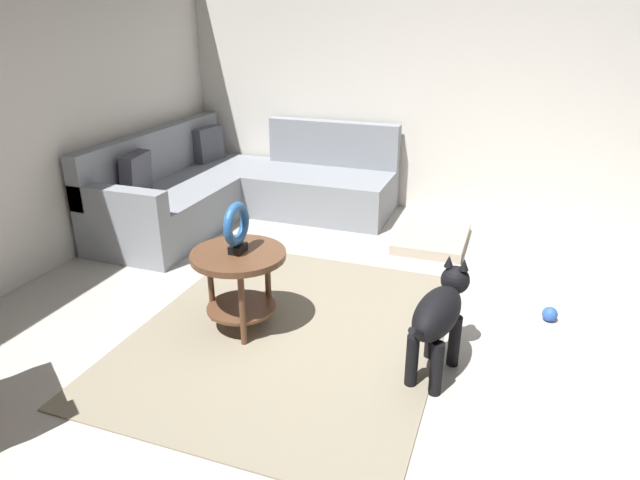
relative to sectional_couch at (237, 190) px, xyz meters
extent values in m
cube|color=#B7B2A8|center=(-1.99, -2.02, -0.34)|extent=(6.00, 6.00, 0.10)
cube|color=silver|center=(0.95, -2.02, 1.06)|extent=(0.12, 6.00, 2.70)
cube|color=gray|center=(-1.84, -1.32, -0.28)|extent=(2.30, 1.90, 0.01)
cube|color=gray|center=(-0.26, 0.38, -0.08)|extent=(2.20, 0.85, 0.42)
cube|color=gray|center=(-0.26, 0.74, 0.36)|extent=(2.20, 0.14, 0.46)
cube|color=gray|center=(0.42, -0.74, -0.08)|extent=(0.85, 1.40, 0.42)
cube|color=gray|center=(0.77, -0.74, 0.36)|extent=(0.14, 1.40, 0.46)
cube|color=gray|center=(-1.28, 0.38, 0.24)|extent=(0.16, 0.85, 0.22)
cube|color=#4C4C56|center=(0.49, 0.59, 0.30)|extent=(0.40, 0.19, 0.38)
cube|color=#4C4C56|center=(-0.76, 0.59, 0.30)|extent=(0.40, 0.21, 0.39)
cylinder|color=brown|center=(-1.87, -1.00, 0.23)|extent=(0.60, 0.60, 0.04)
cylinder|color=brown|center=(-1.87, -1.00, -0.14)|extent=(0.45, 0.45, 0.02)
cylinder|color=brown|center=(-1.87, -0.78, -0.04)|extent=(0.04, 0.04, 0.50)
cylinder|color=brown|center=(-2.06, -1.11, -0.04)|extent=(0.04, 0.04, 0.50)
cylinder|color=brown|center=(-1.68, -1.11, -0.04)|extent=(0.04, 0.04, 0.50)
cube|color=black|center=(-1.87, -1.00, 0.28)|extent=(0.12, 0.08, 0.05)
torus|color=#265999|center=(-1.87, -1.00, 0.44)|extent=(0.28, 0.06, 0.28)
cube|color=#B2A38E|center=(-0.01, -1.94, -0.24)|extent=(0.80, 0.60, 0.09)
cylinder|color=black|center=(-1.80, -2.22, -0.13)|extent=(0.07, 0.07, 0.32)
cylinder|color=black|center=(-1.83, -2.36, -0.13)|extent=(0.07, 0.07, 0.32)
cylinder|color=black|center=(-2.11, -2.16, -0.13)|extent=(0.07, 0.07, 0.32)
cylinder|color=black|center=(-2.14, -2.30, -0.13)|extent=(0.07, 0.07, 0.32)
ellipsoid|color=black|center=(-1.97, -2.26, 0.12)|extent=(0.55, 0.31, 0.24)
sphere|color=black|center=(-1.68, -2.31, 0.19)|extent=(0.17, 0.17, 0.17)
ellipsoid|color=black|center=(-1.60, -2.33, 0.17)|extent=(0.13, 0.09, 0.07)
cone|color=black|center=(-1.68, -2.27, 0.30)|extent=(0.06, 0.06, 0.07)
cone|color=black|center=(-1.69, -2.36, 0.30)|extent=(0.06, 0.06, 0.07)
cylinder|color=black|center=(-2.28, -2.20, 0.16)|extent=(0.20, 0.07, 0.16)
sphere|color=blue|center=(-1.10, -2.91, -0.24)|extent=(0.10, 0.10, 0.10)
camera|label=1|loc=(-4.69, -2.55, 1.65)|focal=31.18mm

